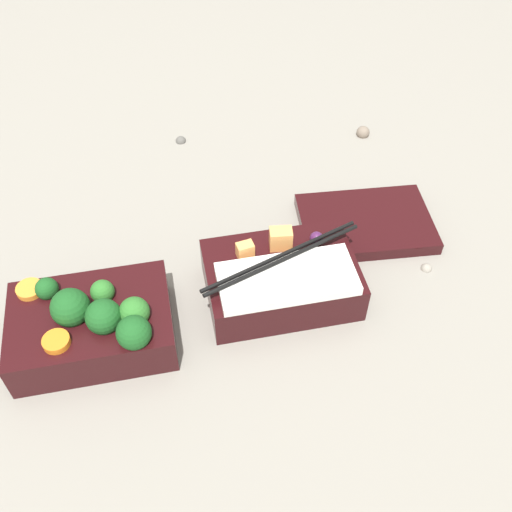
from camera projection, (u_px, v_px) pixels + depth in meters
name	position (u px, v px, depth m)	size (l,w,h in m)	color
ground_plane	(185.00, 316.00, 0.72)	(3.00, 3.00, 0.00)	gray
bento_tray_vegetable	(95.00, 323.00, 0.68)	(0.18, 0.13, 0.09)	black
bento_tray_rice	(283.00, 278.00, 0.73)	(0.20, 0.12, 0.08)	black
bento_lid	(367.00, 223.00, 0.82)	(0.18, 0.12, 0.02)	black
pebble_0	(182.00, 139.00, 0.95)	(0.02, 0.02, 0.02)	#595651
pebble_1	(364.00, 132.00, 0.96)	(0.02, 0.02, 0.02)	#7A6B5B
pebble_2	(428.00, 267.00, 0.77)	(0.01, 0.01, 0.01)	gray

